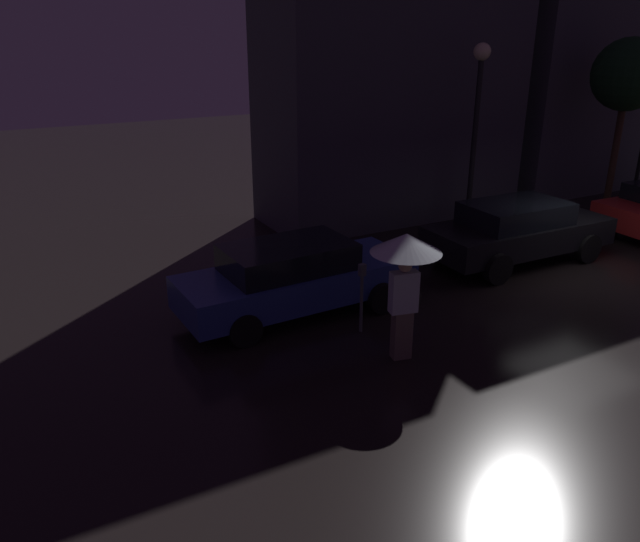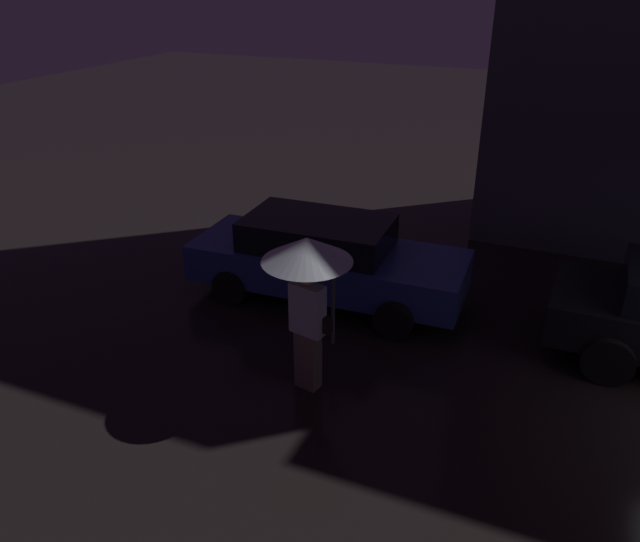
# 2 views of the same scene
# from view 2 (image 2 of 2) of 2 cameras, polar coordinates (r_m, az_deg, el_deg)

# --- Properties ---
(parked_car_blue) EXTENTS (4.74, 1.89, 1.45)m
(parked_car_blue) POSITION_cam_2_polar(r_m,az_deg,el_deg) (10.67, 0.47, 1.23)
(parked_car_blue) COLOR navy
(parked_car_blue) RESTS_ON ground
(pedestrian_with_umbrella) EXTENTS (1.17, 1.17, 2.23)m
(pedestrian_with_umbrella) POSITION_cam_2_polar(r_m,az_deg,el_deg) (7.89, -1.18, 0.09)
(pedestrian_with_umbrella) COLOR #66564C
(pedestrian_with_umbrella) RESTS_ON ground
(parking_meter) EXTENTS (0.12, 0.10, 1.34)m
(parking_meter) POSITION_cam_2_polar(r_m,az_deg,el_deg) (9.29, 1.22, -2.28)
(parking_meter) COLOR #4C5154
(parking_meter) RESTS_ON ground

